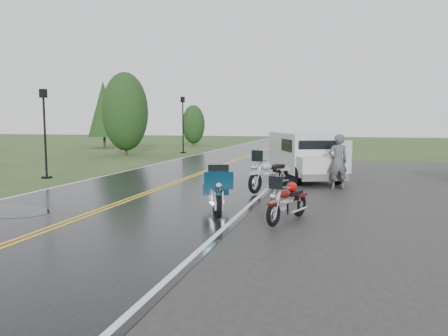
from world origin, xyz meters
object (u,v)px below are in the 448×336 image
van_white (298,160)px  person_at_van (338,162)px  motorcycle_teal (219,194)px  lamp_post_near_left (45,134)px  motorcycle_red (274,205)px  motorcycle_silver (255,174)px  lamp_post_far_left (183,125)px

van_white → person_at_van: (1.46, -0.55, -0.02)m
motorcycle_teal → van_white: bearing=59.6°
lamp_post_near_left → motorcycle_red: bearing=-30.4°
motorcycle_silver → van_white: bearing=89.1°
lamp_post_far_left → motorcycle_silver: bearing=-62.8°
van_white → lamp_post_near_left: 10.75m
person_at_van → lamp_post_near_left: lamp_post_near_left is taller
motorcycle_red → van_white: 6.93m
motorcycle_teal → lamp_post_far_left: (-8.98, 21.66, 1.52)m
person_at_van → motorcycle_silver: bearing=14.5°
motorcycle_silver → person_at_van: bearing=61.0°
motorcycle_red → van_white: van_white is taller
van_white → person_at_van: 1.56m
van_white → lamp_post_far_left: size_ratio=1.17×
lamp_post_near_left → lamp_post_far_left: lamp_post_far_left is taller
motorcycle_teal → lamp_post_far_left: size_ratio=0.52×
van_white → lamp_post_far_left: bearing=101.0°
motorcycle_red → motorcycle_silver: motorcycle_silver is taller
motorcycle_red → lamp_post_near_left: lamp_post_near_left is taller
lamp_post_far_left → lamp_post_near_left: bearing=-91.5°
motorcycle_silver → lamp_post_near_left: (-9.54, 2.01, 1.22)m
person_at_van → lamp_post_far_left: size_ratio=0.45×
lamp_post_far_left → van_white: bearing=-55.9°
motorcycle_teal → motorcycle_silver: bearing=68.8°
person_at_van → motorcycle_red: bearing=54.9°
motorcycle_red → van_white: size_ratio=0.38×
lamp_post_near_left → van_white: bearing=3.0°
motorcycle_silver → motorcycle_red: bearing=-50.4°
motorcycle_red → person_at_van: 6.52m
motorcycle_silver → lamp_post_far_left: lamp_post_far_left is taller
motorcycle_red → person_at_van: bearing=97.5°
motorcycle_red → motorcycle_silver: (-1.27, 4.35, 0.14)m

